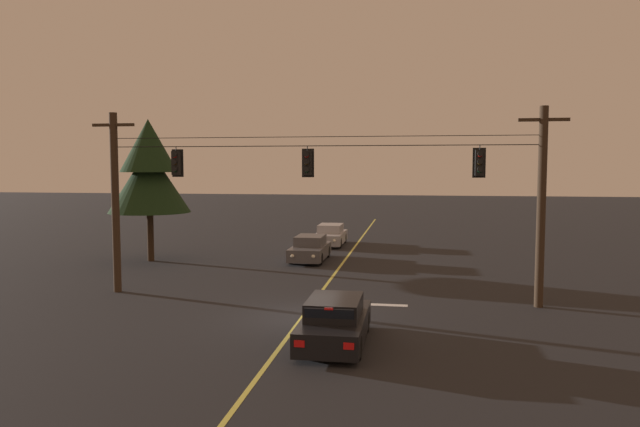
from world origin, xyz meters
The scene contains 11 objects.
ground_plane centered at (0.00, 0.00, 0.00)m, with size 180.00×180.00×0.00m, color black.
lane_centre_stripe centered at (0.00, 8.96, 0.00)m, with size 0.14×60.00×0.01m, color #D1C64C.
stop_bar_paint centered at (1.90, 2.36, 0.00)m, with size 3.40×0.36×0.01m, color silver.
signal_span_assembly centered at (0.00, 2.96, 3.86)m, with size 18.63×0.32×7.42m.
traffic_light_leftmost centered at (-5.72, 2.94, 5.37)m, with size 0.48×0.41×1.22m.
traffic_light_left_inner centered at (-0.34, 2.94, 5.37)m, with size 0.48×0.41×1.22m.
traffic_light_centre centered at (6.17, 2.94, 5.37)m, with size 0.48×0.41×1.22m.
car_waiting_near_lane centered at (1.52, -2.76, 0.65)m, with size 1.80×4.33×1.39m.
car_oncoming_lead centered at (-1.91, 12.36, 0.65)m, with size 1.80×4.42×1.39m.
car_oncoming_trailing centered at (-1.70, 18.98, 0.65)m, with size 1.80×4.42×1.39m.
tree_verge_near centered at (-10.61, 10.78, 5.01)m, with size 4.45×4.45×7.83m.
Camera 1 is at (3.77, -19.57, 5.20)m, focal length 32.91 mm.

